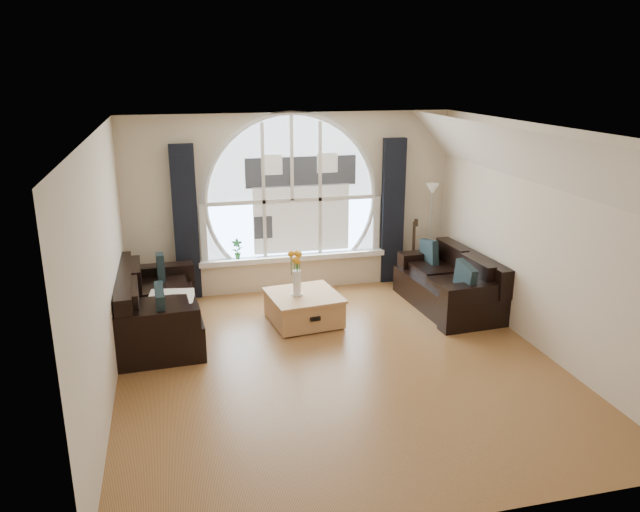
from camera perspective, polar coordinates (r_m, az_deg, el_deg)
The scene contains 21 objects.
ground at distance 7.38m, azimuth 1.67°, elevation -9.83°, with size 5.00×5.50×0.01m, color brown.
ceiling at distance 6.62m, azimuth 1.88°, elevation 11.52°, with size 5.00×5.50×0.01m, color silver.
wall_back at distance 9.48m, azimuth -2.65°, elevation 4.93°, with size 5.00×0.01×2.70m, color beige.
wall_front at distance 4.47m, azimuth 11.27°, elevation -9.70°, with size 5.00×0.01×2.70m, color beige.
wall_left at distance 6.69m, azimuth -19.35°, elevation -1.22°, with size 0.01×5.50×2.70m, color beige.
wall_right at distance 7.90m, azimuth 19.55°, elevation 1.48°, with size 0.01×5.50×2.70m, color beige.
attic_slope at distance 7.55m, azimuth 18.36°, elevation 8.68°, with size 0.92×5.50×0.72m, color silver.
arched_window at distance 9.39m, azimuth -2.64°, elevation 6.53°, with size 2.60×0.06×2.15m, color silver.
window_sill at distance 9.59m, azimuth -2.47°, elevation -0.11°, with size 2.90×0.22×0.08m, color white.
window_frame at distance 9.36m, azimuth -2.60°, elevation 6.50°, with size 2.76×0.08×2.15m, color white.
neighbor_house at distance 9.43m, azimuth -1.71°, elevation 5.81°, with size 1.70×0.02×1.50m, color silver.
curtain_left at distance 9.24m, azimuth -12.28°, elevation 2.96°, with size 0.35×0.12×2.30m, color black.
curtain_right at distance 9.83m, azimuth 6.71°, elevation 4.08°, with size 0.35×0.12×2.30m, color black.
sofa_left at distance 8.21m, azimuth -14.70°, elevation -4.50°, with size 0.98×1.97×0.88m, color black.
sofa_right at distance 9.04m, azimuth 11.73°, elevation -2.27°, with size 0.90×1.80×0.80m, color black.
coffee_chest at distance 8.40m, azimuth -1.51°, elevation -4.71°, with size 0.91×0.91×0.45m, color #AE7A4C.
throw_blanket at distance 8.06m, azimuth -13.66°, elevation -4.06°, with size 0.55×0.55×0.10m, color silver.
vase_flowers at distance 8.17m, azimuth -2.16°, elevation -1.08°, with size 0.24×0.24×0.70m, color white.
floor_lamp at distance 9.98m, azimuth 10.10°, elevation 2.05°, with size 0.24×0.24×1.60m, color #B2B2B2.
guitar at distance 10.02m, azimuth 8.49°, elevation 0.59°, with size 0.36×0.24×1.06m, color brown.
potted_plant at distance 9.42m, azimuth -7.66°, elevation 0.66°, with size 0.16×0.11×0.31m, color #1E6023.
Camera 1 is at (-1.76, -6.35, 3.34)m, focal length 34.71 mm.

